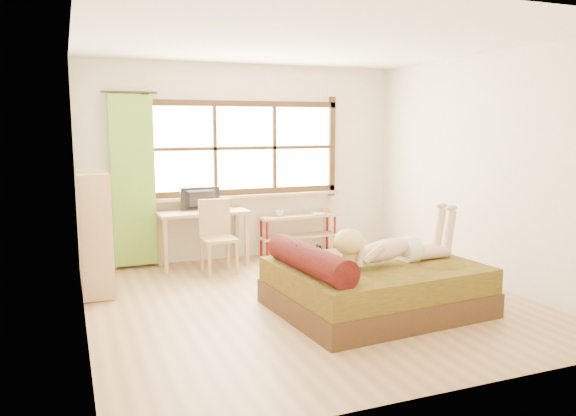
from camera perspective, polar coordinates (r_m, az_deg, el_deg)
name	(u,v)px	position (r m, az deg, el deg)	size (l,w,h in m)	color
floor	(309,301)	(6.10, 2.14, -9.44)	(4.50, 4.50, 0.00)	#9E754C
ceiling	(310,41)	(5.86, 2.29, 16.55)	(4.50, 4.50, 0.00)	white
wall_back	(245,162)	(7.93, -4.39, 4.65)	(4.50, 4.50, 0.00)	silver
wall_front	(446,204)	(3.89, 15.74, 0.37)	(4.50, 4.50, 0.00)	silver
wall_left	(79,184)	(5.33, -20.50, 2.27)	(4.50, 4.50, 0.00)	silver
wall_right	(483,169)	(7.04, 19.24, 3.72)	(4.50, 4.50, 0.00)	silver
window	(245,151)	(7.89, -4.34, 5.79)	(2.80, 0.16, 1.46)	#FFEDBF
curtain	(133,181)	(7.51, -15.47, 2.63)	(0.55, 0.10, 2.20)	#588C26
bed	(371,285)	(5.81, 8.46, -7.72)	(2.07, 1.71, 0.74)	black
woman	(392,234)	(5.75, 10.51, -2.64)	(1.37, 0.39, 0.59)	#D3A888
kitten	(307,255)	(5.52, 1.93, -4.84)	(0.29, 0.12, 0.23)	black
desk	(203,218)	(7.55, -8.67, -1.03)	(1.20, 0.58, 0.74)	tan
monitor	(201,199)	(7.56, -8.80, 0.90)	(0.53, 0.07, 0.31)	black
chair	(217,232)	(7.24, -7.24, -2.41)	(0.43, 0.43, 0.93)	tan
pipe_shelf	(299,225)	(8.13, 1.15, -1.77)	(1.18, 0.33, 0.66)	tan
cup	(279,213)	(7.99, -0.91, -0.49)	(0.12, 0.12, 0.09)	gray
book	(311,213)	(8.18, 2.37, -0.55)	(0.18, 0.24, 0.02)	gray
bookshelf	(96,234)	(6.50, -18.93, -2.52)	(0.35, 0.60, 1.35)	tan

